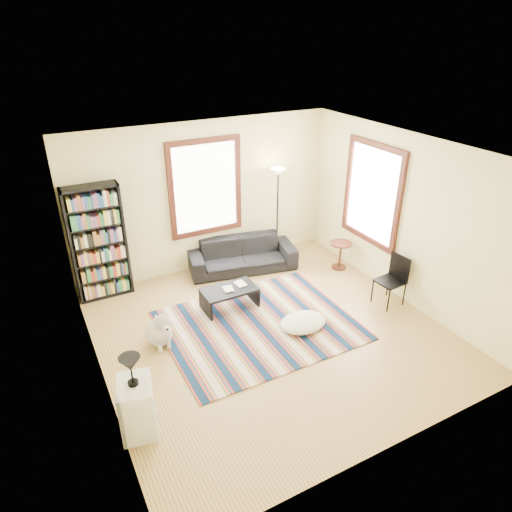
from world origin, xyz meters
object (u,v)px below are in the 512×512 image
floor_cushion (303,322)px  dog (158,326)px  floor_lamp (277,215)px  bookshelf (98,243)px  white_cabinet (137,407)px  side_table (340,255)px  folding_chair (390,281)px  coffee_table (230,298)px  sofa (242,255)px

floor_cushion → dog: bearing=162.5°
floor_lamp → bookshelf: bearing=177.1°
floor_cushion → white_cabinet: (-2.80, -0.80, 0.25)m
bookshelf → floor_lamp: size_ratio=1.08×
side_table → floor_cushion: bearing=-142.3°
floor_cushion → folding_chair: bearing=-3.1°
bookshelf → folding_chair: bookshelf is taller
folding_chair → white_cabinet: folding_chair is taller
floor_lamp → side_table: bearing=-48.4°
coffee_table → floor_cushion: size_ratio=1.18×
white_cabinet → bookshelf: bearing=98.2°
sofa → dog: dog is taller
sofa → dog: size_ratio=3.31×
bookshelf → white_cabinet: size_ratio=2.86×
white_cabinet → dog: white_cabinet is taller
folding_chair → dog: folding_chair is taller
floor_lamp → floor_cushion: bearing=-110.3°
sofa → bookshelf: bookshelf is taller
side_table → dog: (-3.81, -0.65, 0.04)m
side_table → floor_lamp: bearing=131.6°
side_table → folding_chair: folding_chair is taller
bookshelf → coffee_table: 2.38m
floor_cushion → white_cabinet: white_cabinet is taller
floor_lamp → side_table: (0.86, -0.96, -0.66)m
bookshelf → side_table: 4.43m
coffee_table → folding_chair: bearing=-25.2°
floor_cushion → side_table: bearing=37.7°
sofa → dog: bearing=-133.0°
bookshelf → folding_chair: bearing=-31.3°
side_table → white_cabinet: 4.97m
folding_chair → dog: bearing=163.6°
folding_chair → dog: size_ratio=1.40×
coffee_table → dog: bearing=-163.8°
bookshelf → floor_cushion: 3.63m
sofa → side_table: bearing=-15.6°
floor_lamp → sofa: bearing=-173.1°
floor_lamp → folding_chair: 2.55m
white_cabinet → floor_lamp: bearing=53.4°
dog → floor_cushion: bearing=-23.3°
sofa → bookshelf: (-2.53, 0.27, 0.70)m
sofa → folding_chair: bearing=-42.7°
side_table → dog: 3.86m
coffee_table → dog: dog is taller
bookshelf → floor_lamp: 3.36m
dog → bookshelf: bearing=97.0°
floor_lamp → folding_chair: floor_lamp is taller
sofa → bookshelf: bearing=-174.5°
coffee_table → bookshelf: bearing=141.3°
sofa → floor_lamp: floor_lamp is taller
bookshelf → sofa: bearing=-6.1°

